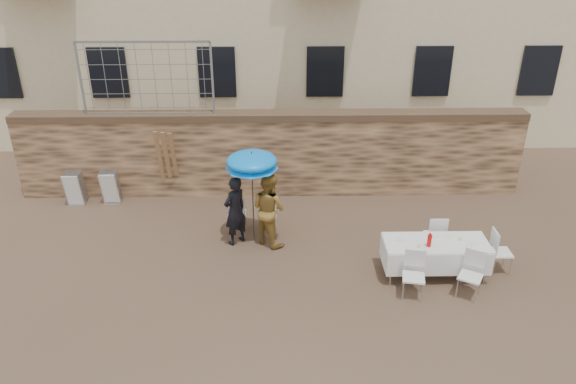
{
  "coord_description": "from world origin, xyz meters",
  "views": [
    {
      "loc": [
        0.21,
        -8.49,
        6.76
      ],
      "look_at": [
        0.4,
        2.2,
        1.4
      ],
      "focal_mm": 35.0,
      "sensor_mm": 36.0,
      "label": 1
    }
  ],
  "objects_px": {
    "umbrella": "(252,164)",
    "table_chair_side": "(501,251)",
    "table_chair_front_right": "(471,276)",
    "man_suit": "(235,211)",
    "woman_dress": "(269,209)",
    "banquet_table": "(436,244)",
    "soda_bottle": "(429,241)",
    "chair_stack_right": "(112,185)",
    "table_chair_back": "(435,234)",
    "couple_chair_right": "(267,212)",
    "table_chair_front_left": "(414,276)",
    "chair_stack_left": "(77,185)",
    "couple_chair_left": "(237,212)"
  },
  "relations": [
    {
      "from": "man_suit",
      "to": "soda_bottle",
      "type": "height_order",
      "value": "man_suit"
    },
    {
      "from": "soda_bottle",
      "to": "chair_stack_right",
      "type": "bearing_deg",
      "value": 153.75
    },
    {
      "from": "soda_bottle",
      "to": "chair_stack_left",
      "type": "bearing_deg",
      "value": 156.3
    },
    {
      "from": "soda_bottle",
      "to": "table_chair_front_right",
      "type": "relative_size",
      "value": 0.27
    },
    {
      "from": "table_chair_side",
      "to": "soda_bottle",
      "type": "bearing_deg",
      "value": 98.62
    },
    {
      "from": "banquet_table",
      "to": "chair_stack_right",
      "type": "bearing_deg",
      "value": 155.3
    },
    {
      "from": "couple_chair_left",
      "to": "table_chair_side",
      "type": "bearing_deg",
      "value": 162.49
    },
    {
      "from": "man_suit",
      "to": "table_chair_front_left",
      "type": "relative_size",
      "value": 1.7
    },
    {
      "from": "woman_dress",
      "to": "table_chair_front_right",
      "type": "xyz_separation_m",
      "value": [
        3.91,
        -2.08,
        -0.38
      ]
    },
    {
      "from": "couple_chair_right",
      "to": "banquet_table",
      "type": "height_order",
      "value": "couple_chair_right"
    },
    {
      "from": "man_suit",
      "to": "chair_stack_left",
      "type": "bearing_deg",
      "value": -71.16
    },
    {
      "from": "woman_dress",
      "to": "table_chair_side",
      "type": "distance_m",
      "value": 4.98
    },
    {
      "from": "couple_chair_left",
      "to": "table_chair_front_left",
      "type": "relative_size",
      "value": 1.0
    },
    {
      "from": "man_suit",
      "to": "umbrella",
      "type": "relative_size",
      "value": 0.8
    },
    {
      "from": "banquet_table",
      "to": "table_chair_side",
      "type": "bearing_deg",
      "value": 4.09
    },
    {
      "from": "banquet_table",
      "to": "chair_stack_right",
      "type": "relative_size",
      "value": 2.28
    },
    {
      "from": "soda_bottle",
      "to": "chair_stack_right",
      "type": "relative_size",
      "value": 0.28
    },
    {
      "from": "man_suit",
      "to": "woman_dress",
      "type": "height_order",
      "value": "woman_dress"
    },
    {
      "from": "umbrella",
      "to": "banquet_table",
      "type": "bearing_deg",
      "value": -20.77
    },
    {
      "from": "table_chair_front_left",
      "to": "couple_chair_left",
      "type": "bearing_deg",
      "value": 154.51
    },
    {
      "from": "woman_dress",
      "to": "table_chair_side",
      "type": "xyz_separation_m",
      "value": [
        4.81,
        -1.23,
        -0.38
      ]
    },
    {
      "from": "chair_stack_right",
      "to": "couple_chair_right",
      "type": "bearing_deg",
      "value": -21.27
    },
    {
      "from": "couple_chair_right",
      "to": "table_chair_back",
      "type": "distance_m",
      "value": 3.82
    },
    {
      "from": "banquet_table",
      "to": "soda_bottle",
      "type": "bearing_deg",
      "value": -143.13
    },
    {
      "from": "woman_dress",
      "to": "table_chair_side",
      "type": "relative_size",
      "value": 1.79
    },
    {
      "from": "couple_chair_right",
      "to": "table_chair_front_right",
      "type": "relative_size",
      "value": 1.0
    },
    {
      "from": "table_chair_front_right",
      "to": "chair_stack_left",
      "type": "xyz_separation_m",
      "value": [
        -8.89,
        4.2,
        -0.02
      ]
    },
    {
      "from": "umbrella",
      "to": "table_chair_side",
      "type": "bearing_deg",
      "value": -14.42
    },
    {
      "from": "couple_chair_right",
      "to": "umbrella",
      "type": "bearing_deg",
      "value": 55.1
    },
    {
      "from": "table_chair_front_left",
      "to": "table_chair_side",
      "type": "height_order",
      "value": "same"
    },
    {
      "from": "table_chair_front_left",
      "to": "table_chair_back",
      "type": "xyz_separation_m",
      "value": [
        0.8,
        1.55,
        0.0
      ]
    },
    {
      "from": "umbrella",
      "to": "couple_chair_right",
      "type": "xyz_separation_m",
      "value": [
        0.3,
        0.45,
        -1.43
      ]
    },
    {
      "from": "table_chair_front_left",
      "to": "chair_stack_left",
      "type": "distance_m",
      "value": 8.85
    },
    {
      "from": "table_chair_front_right",
      "to": "woman_dress",
      "type": "bearing_deg",
      "value": -176.96
    },
    {
      "from": "table_chair_back",
      "to": "table_chair_side",
      "type": "distance_m",
      "value": 1.39
    },
    {
      "from": "table_chair_front_left",
      "to": "woman_dress",
      "type": "bearing_deg",
      "value": 154.47
    },
    {
      "from": "man_suit",
      "to": "table_chair_front_left",
      "type": "height_order",
      "value": "man_suit"
    },
    {
      "from": "banquet_table",
      "to": "chair_stack_left",
      "type": "distance_m",
      "value": 9.07
    },
    {
      "from": "banquet_table",
      "to": "man_suit",
      "type": "bearing_deg",
      "value": 162.32
    },
    {
      "from": "umbrella",
      "to": "man_suit",
      "type": "bearing_deg",
      "value": -165.96
    },
    {
      "from": "table_chair_front_right",
      "to": "table_chair_back",
      "type": "height_order",
      "value": "same"
    },
    {
      "from": "banquet_table",
      "to": "table_chair_back",
      "type": "bearing_deg",
      "value": 75.96
    },
    {
      "from": "banquet_table",
      "to": "table_chair_front_right",
      "type": "relative_size",
      "value": 2.19
    },
    {
      "from": "soda_bottle",
      "to": "table_chair_side",
      "type": "xyz_separation_m",
      "value": [
        1.6,
        0.25,
        -0.43
      ]
    },
    {
      "from": "couple_chair_left",
      "to": "table_chair_front_right",
      "type": "height_order",
      "value": "same"
    },
    {
      "from": "table_chair_front_right",
      "to": "chair_stack_right",
      "type": "height_order",
      "value": "table_chair_front_right"
    },
    {
      "from": "umbrella",
      "to": "table_chair_front_right",
      "type": "relative_size",
      "value": 2.11
    },
    {
      "from": "woman_dress",
      "to": "table_chair_front_right",
      "type": "height_order",
      "value": "woman_dress"
    },
    {
      "from": "man_suit",
      "to": "couple_chair_right",
      "type": "relative_size",
      "value": 1.7
    },
    {
      "from": "couple_chair_left",
      "to": "table_chair_back",
      "type": "bearing_deg",
      "value": 166.34
    }
  ]
}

